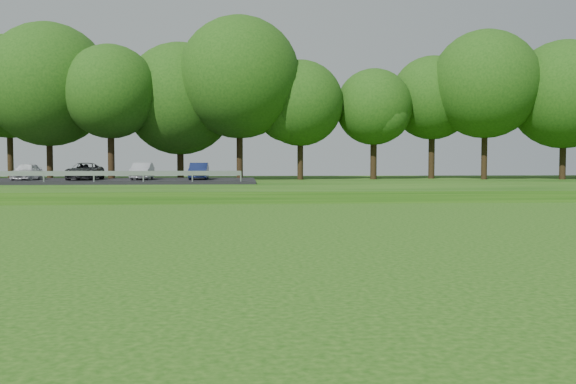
{
  "coord_description": "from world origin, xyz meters",
  "views": [
    {
      "loc": [
        -12.97,
        -13.18,
        2.28
      ],
      "look_at": [
        -11.6,
        5.56,
        1.3
      ],
      "focal_mm": 40.0,
      "sensor_mm": 36.0,
      "label": 1
    }
  ],
  "objects": [
    {
      "name": "berm",
      "position": [
        0.0,
        34.0,
        0.3
      ],
      "size": [
        130.0,
        30.0,
        0.6
      ],
      "primitive_type": "cube",
      "color": "#16420C",
      "rests_on": "ground"
    },
    {
      "name": "treeline",
      "position": [
        0.0,
        38.0,
        8.1
      ],
      "size": [
        104.0,
        7.0,
        15.0
      ],
      "primitive_type": null,
      "color": "#19430F",
      "rests_on": "berm"
    },
    {
      "name": "walking_path",
      "position": [
        0.0,
        20.0,
        0.02
      ],
      "size": [
        130.0,
        1.6,
        0.04
      ],
      "primitive_type": "cube",
      "color": "gray",
      "rests_on": "ground"
    },
    {
      "name": "parking_lot",
      "position": [
        -24.07,
        32.8,
        1.02
      ],
      "size": [
        24.0,
        9.0,
        1.38
      ],
      "color": "black",
      "rests_on": "berm"
    }
  ]
}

